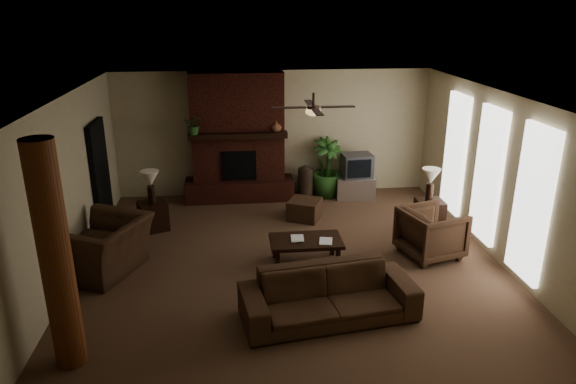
{
  "coord_description": "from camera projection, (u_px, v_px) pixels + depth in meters",
  "views": [
    {
      "loc": [
        -0.89,
        -7.98,
        4.1
      ],
      "look_at": [
        0.0,
        0.4,
        1.1
      ],
      "focal_mm": 32.61,
      "sensor_mm": 36.0,
      "label": 1
    }
  ],
  "objects": [
    {
      "name": "book_a",
      "position": [
        291.0,
        231.0,
        8.67
      ],
      "size": [
        0.22,
        0.04,
        0.29
      ],
      "primitive_type": "imported",
      "rotation": [
        0.0,
        0.0,
        -0.07
      ],
      "color": "#999999",
      "rests_on": "coffee_table"
    },
    {
      "name": "side_table_left",
      "position": [
        153.0,
        216.0,
        10.1
      ],
      "size": [
        0.65,
        0.65,
        0.55
      ],
      "primitive_type": "cube",
      "rotation": [
        0.0,
        0.0,
        0.38
      ],
      "color": "black",
      "rests_on": "ground"
    },
    {
      "name": "ottoman",
      "position": [
        305.0,
        209.0,
        10.63
      ],
      "size": [
        0.8,
        0.8,
        0.4
      ],
      "primitive_type": "cube",
      "rotation": [
        0.0,
        0.0,
        -0.44
      ],
      "color": "#3D291A",
      "rests_on": "ground"
    },
    {
      "name": "log_column",
      "position": [
        56.0,
        259.0,
        5.93
      ],
      "size": [
        0.36,
        0.36,
        2.8
      ],
      "primitive_type": "cylinder",
      "color": "brown",
      "rests_on": "ground"
    },
    {
      "name": "room_shell",
      "position": [
        291.0,
        183.0,
        8.47
      ],
      "size": [
        7.0,
        7.0,
        7.0
      ],
      "color": "brown",
      "rests_on": "ground"
    },
    {
      "name": "fireplace",
      "position": [
        238.0,
        148.0,
        11.49
      ],
      "size": [
        2.4,
        0.7,
        2.8
      ],
      "color": "#451B12",
      "rests_on": "ground"
    },
    {
      "name": "lamp_left",
      "position": [
        150.0,
        181.0,
        9.82
      ],
      "size": [
        0.43,
        0.43,
        0.65
      ],
      "color": "black",
      "rests_on": "side_table_left"
    },
    {
      "name": "book_b",
      "position": [
        319.0,
        234.0,
        8.58
      ],
      "size": [
        0.21,
        0.07,
        0.29
      ],
      "primitive_type": "imported",
      "rotation": [
        0.0,
        0.0,
        -0.21
      ],
      "color": "#999999",
      "rests_on": "coffee_table"
    },
    {
      "name": "lamp_right",
      "position": [
        431.0,
        179.0,
        9.95
      ],
      "size": [
        0.36,
        0.36,
        0.65
      ],
      "color": "black",
      "rests_on": "side_table_right"
    },
    {
      "name": "armchair_left",
      "position": [
        102.0,
        238.0,
        8.38
      ],
      "size": [
        1.37,
        1.6,
        1.19
      ],
      "primitive_type": "imported",
      "rotation": [
        0.0,
        0.0,
        -2.0
      ],
      "color": "#3D291A",
      "rests_on": "ground"
    },
    {
      "name": "sofa",
      "position": [
        329.0,
        287.0,
        7.15
      ],
      "size": [
        2.48,
        1.05,
        0.94
      ],
      "primitive_type": "imported",
      "rotation": [
        0.0,
        0.0,
        0.15
      ],
      "color": "#3D291A",
      "rests_on": "ground"
    },
    {
      "name": "windows",
      "position": [
        488.0,
        175.0,
        9.01
      ],
      "size": [
        0.08,
        3.65,
        2.35
      ],
      "color": "white",
      "rests_on": "ground"
    },
    {
      "name": "side_table_right",
      "position": [
        429.0,
        214.0,
        10.21
      ],
      "size": [
        0.51,
        0.51,
        0.55
      ],
      "primitive_type": "cube",
      "rotation": [
        0.0,
        0.0,
        -0.01
      ],
      "color": "black",
      "rests_on": "ground"
    },
    {
      "name": "coffee_table",
      "position": [
        306.0,
        242.0,
        8.74
      ],
      "size": [
        1.2,
        0.7,
        0.43
      ],
      "color": "black",
      "rests_on": "ground"
    },
    {
      "name": "doorway",
      "position": [
        101.0,
        176.0,
        9.93
      ],
      "size": [
        0.1,
        1.0,
        2.1
      ],
      "primitive_type": "cube",
      "color": "black",
      "rests_on": "ground"
    },
    {
      "name": "mantel_vase",
      "position": [
        276.0,
        126.0,
        11.19
      ],
      "size": [
        0.26,
        0.26,
        0.22
      ],
      "primitive_type": "imported",
      "rotation": [
        0.0,
        0.0,
        -0.18
      ],
      "color": "brown",
      "rests_on": "fireplace"
    },
    {
      "name": "floor_plant",
      "position": [
        327.0,
        180.0,
        11.87
      ],
      "size": [
        1.22,
        1.52,
        0.74
      ],
      "primitive_type": "imported",
      "rotation": [
        0.0,
        0.0,
        0.42
      ],
      "color": "#2A5522",
      "rests_on": "ground"
    },
    {
      "name": "mantel_plant",
      "position": [
        194.0,
        127.0,
        10.92
      ],
      "size": [
        0.41,
        0.45,
        0.33
      ],
      "primitive_type": "imported",
      "rotation": [
        0.0,
        0.0,
        -0.09
      ],
      "color": "#2A5522",
      "rests_on": "fireplace"
    },
    {
      "name": "ceiling_fan",
      "position": [
        313.0,
        110.0,
        8.41
      ],
      "size": [
        1.35,
        1.35,
        0.37
      ],
      "color": "black",
      "rests_on": "ceiling"
    },
    {
      "name": "tv",
      "position": [
        357.0,
        166.0,
        11.61
      ],
      "size": [
        0.69,
        0.57,
        0.52
      ],
      "color": "#3D3D40",
      "rests_on": "tv_stand"
    },
    {
      "name": "floor_vase",
      "position": [
        305.0,
        180.0,
        11.68
      ],
      "size": [
        0.34,
        0.34,
        0.77
      ],
      "color": "#2E231A",
      "rests_on": "ground"
    },
    {
      "name": "armchair_right",
      "position": [
        431.0,
        230.0,
        8.96
      ],
      "size": [
        1.09,
        1.13,
        0.95
      ],
      "primitive_type": "imported",
      "rotation": [
        0.0,
        0.0,
        1.86
      ],
      "color": "#3D291A",
      "rests_on": "ground"
    },
    {
      "name": "tv_stand",
      "position": [
        355.0,
        187.0,
        11.78
      ],
      "size": [
        0.89,
        0.57,
        0.5
      ],
      "primitive_type": "cube",
      "rotation": [
        0.0,
        0.0,
        -0.09
      ],
      "color": "silver",
      "rests_on": "ground"
    }
  ]
}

